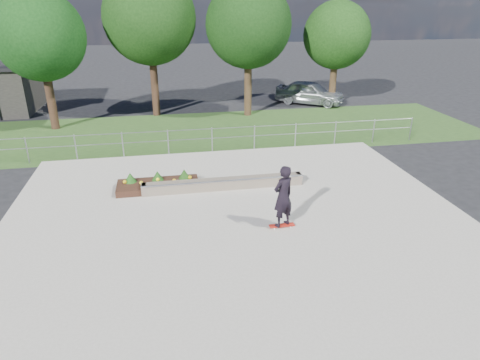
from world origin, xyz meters
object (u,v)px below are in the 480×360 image
at_px(planter_bed, 158,184).
at_px(parked_car, 310,92).
at_px(grind_ledge, 224,184).
at_px(skateboarder, 283,197).

relative_size(planter_bed, parked_car, 0.66).
height_order(grind_ledge, parked_car, parked_car).
bearing_deg(parked_car, planter_bed, 175.18).
xyz_separation_m(grind_ledge, parked_car, (7.82, 13.04, 0.52)).
bearing_deg(skateboarder, grind_ledge, 112.64).
bearing_deg(planter_bed, grind_ledge, -11.76).
relative_size(grind_ledge, parked_car, 1.31).
bearing_deg(parked_car, grind_ledge, -176.57).
distance_m(skateboarder, parked_car, 17.51).
relative_size(grind_ledge, skateboarder, 2.94).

